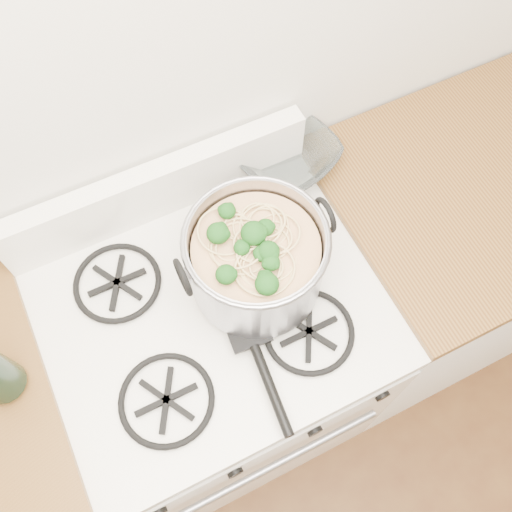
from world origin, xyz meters
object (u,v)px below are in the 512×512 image
at_px(glass_bowl, 285,159).
at_px(gas_range, 223,366).
at_px(stock_pot, 256,260).
at_px(spatula, 246,324).

bearing_deg(glass_bowl, gas_range, -140.00).
relative_size(gas_range, stock_pot, 2.76).
bearing_deg(gas_range, stock_pot, 7.48).
distance_m(stock_pot, glass_bowl, 0.35).
bearing_deg(gas_range, spatula, -56.95).
xyz_separation_m(gas_range, spatula, (0.05, -0.07, 0.50)).
height_order(gas_range, spatula, spatula).
height_order(stock_pot, glass_bowl, stock_pot).
height_order(gas_range, stock_pot, stock_pot).
bearing_deg(spatula, gas_range, 128.52).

